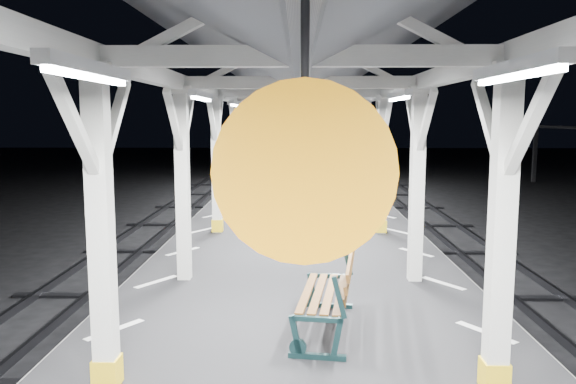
{
  "coord_description": "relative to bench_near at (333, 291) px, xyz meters",
  "views": [
    {
      "loc": [
        -0.02,
        -11.5,
        3.79
      ],
      "look_at": [
        -0.24,
        0.55,
        2.2
      ],
      "focal_mm": 35.0,
      "sensor_mm": 36.0,
      "label": 1
    }
  ],
  "objects": [
    {
      "name": "ground",
      "position": [
        -0.44,
        4.38,
        -1.54
      ],
      "size": [
        120.0,
        120.0,
        0.0
      ],
      "primitive_type": "plane",
      "color": "black",
      "rests_on": "ground"
    },
    {
      "name": "platform",
      "position": [
        -0.44,
        4.38,
        -1.04
      ],
      "size": [
        6.0,
        50.0,
        1.0
      ],
      "primitive_type": "cube",
      "color": "black",
      "rests_on": "ground"
    },
    {
      "name": "track_right",
      "position": [
        4.56,
        4.38,
        -1.46
      ],
      "size": [
        2.2,
        60.0,
        0.16
      ],
      "color": "#2D2D33",
      "rests_on": "ground"
    },
    {
      "name": "track_left",
      "position": [
        -5.44,
        4.38,
        -1.46
      ],
      "size": [
        2.2,
        60.0,
        0.16
      ],
      "color": "#2D2D33",
      "rests_on": "ground"
    },
    {
      "name": "canopy",
      "position": [
        -0.44,
        4.36,
        3.01
      ],
      "size": [
        5.4,
        49.0,
        4.65
      ],
      "color": "silver",
      "rests_on": "platform"
    },
    {
      "name": "bench_mid",
      "position": [
        0.25,
        9.29,
        -0.08
      ],
      "size": [
        1.01,
        1.71,
        0.87
      ],
      "rotation": [
        0.0,
        0.0,
        -0.28
      ],
      "color": "#142D2F",
      "rests_on": "platform"
    },
    {
      "name": "bench_near",
      "position": [
        0.0,
        0.0,
        0.0
      ],
      "size": [
        0.94,
        1.95,
        1.02
      ],
      "rotation": [
        0.0,
        0.0,
        -0.13
      ],
      "color": "#142D2F",
      "rests_on": "platform"
    },
    {
      "name": "hazard_stripes_right",
      "position": [
        2.01,
        4.38,
        -0.54
      ],
      "size": [
        1.0,
        48.0,
        0.01
      ],
      "primitive_type": "cube",
      "color": "silver",
      "rests_on": "platform"
    },
    {
      "name": "hazard_stripes_left",
      "position": [
        -2.89,
        4.38,
        -0.54
      ],
      "size": [
        1.0,
        48.0,
        0.01
      ],
      "primitive_type": "cube",
      "color": "silver",
      "rests_on": "platform"
    }
  ]
}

